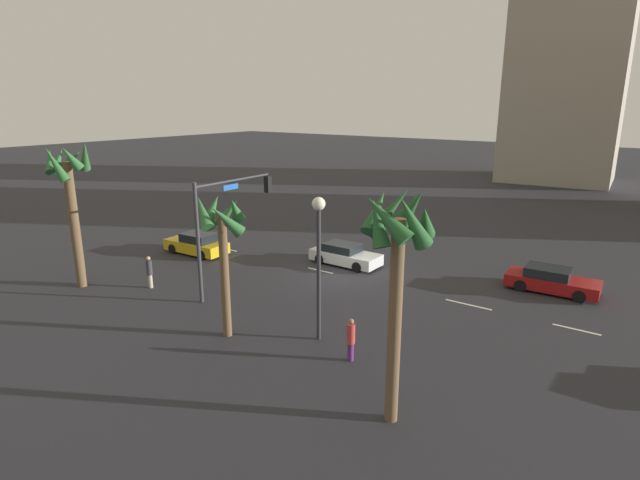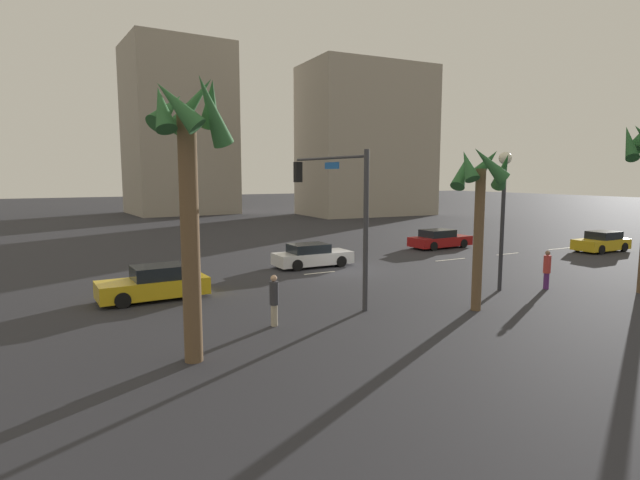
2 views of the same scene
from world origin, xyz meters
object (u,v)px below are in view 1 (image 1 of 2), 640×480
(traffic_signal, at_px, (225,214))
(streetlamp, at_px, (319,242))
(palm_tree_2, at_px, (396,246))
(car_0, at_px, (345,255))
(building_0, at_px, (566,90))
(palm_tree_0, at_px, (222,230))
(palm_tree_1, at_px, (69,186))
(car_1, at_px, (197,244))
(pedestrian_1, at_px, (351,338))
(pedestrian_0, at_px, (149,271))
(car_3, at_px, (551,281))

(traffic_signal, relative_size, streetlamp, 0.99)
(palm_tree_2, bearing_deg, car_0, -52.07)
(palm_tree_2, height_order, building_0, building_0)
(streetlamp, xyz_separation_m, palm_tree_2, (-5.25, 3.39, 1.50))
(palm_tree_0, distance_m, palm_tree_1, 11.16)
(car_1, relative_size, palm_tree_0, 0.71)
(pedestrian_1, distance_m, palm_tree_1, 17.47)
(streetlamp, xyz_separation_m, pedestrian_1, (-2.14, 0.80, -3.43))
(palm_tree_2, bearing_deg, palm_tree_0, -8.49)
(pedestrian_0, bearing_deg, pedestrian_1, 177.85)
(car_1, distance_m, palm_tree_0, 13.93)
(pedestrian_0, distance_m, palm_tree_0, 8.88)
(pedestrian_0, bearing_deg, building_0, -99.70)
(palm_tree_0, bearing_deg, building_0, -91.75)
(palm_tree_0, relative_size, building_0, 0.28)
(car_1, relative_size, building_0, 0.20)
(pedestrian_0, distance_m, palm_tree_2, 17.55)
(traffic_signal, xyz_separation_m, pedestrian_1, (-9.60, 2.75, -3.32))
(palm_tree_1, relative_size, palm_tree_2, 1.06)
(car_3, height_order, palm_tree_1, palm_tree_1)
(car_1, distance_m, streetlamp, 15.82)
(car_1, xyz_separation_m, pedestrian_0, (-2.98, 5.99, 0.31))
(palm_tree_1, bearing_deg, building_0, -102.51)
(car_3, bearing_deg, streetlamp, 60.14)
(streetlamp, distance_m, palm_tree_0, 4.09)
(car_0, bearing_deg, palm_tree_2, 127.93)
(pedestrian_0, bearing_deg, traffic_signal, -149.71)
(traffic_signal, bearing_deg, palm_tree_2, 157.19)
(car_0, bearing_deg, building_0, -93.82)
(palm_tree_0, height_order, palm_tree_1, palm_tree_1)
(car_1, height_order, pedestrian_0, pedestrian_0)
(car_0, xyz_separation_m, pedestrian_1, (-6.95, 10.32, 0.33))
(palm_tree_0, bearing_deg, car_3, -126.38)
(car_3, height_order, traffic_signal, traffic_signal)
(car_1, xyz_separation_m, building_0, (-12.55, -49.96, 10.71))
(car_0, relative_size, pedestrian_0, 2.49)
(traffic_signal, relative_size, pedestrian_1, 3.45)
(car_0, height_order, palm_tree_2, palm_tree_2)
(building_0, bearing_deg, traffic_signal, 80.27)
(pedestrian_0, relative_size, palm_tree_0, 0.28)
(palm_tree_0, xyz_separation_m, palm_tree_2, (-8.75, 1.31, 1.07))
(car_1, bearing_deg, palm_tree_0, 144.21)
(car_1, xyz_separation_m, traffic_signal, (-6.83, 3.74, 3.61))
(pedestrian_1, distance_m, building_0, 57.54)
(palm_tree_0, bearing_deg, car_1, -35.79)
(traffic_signal, xyz_separation_m, palm_tree_2, (-12.71, 5.35, 1.61))
(pedestrian_1, bearing_deg, pedestrian_0, -2.15)
(streetlamp, distance_m, building_0, 56.12)
(car_0, distance_m, car_3, 11.98)
(traffic_signal, relative_size, palm_tree_1, 0.76)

